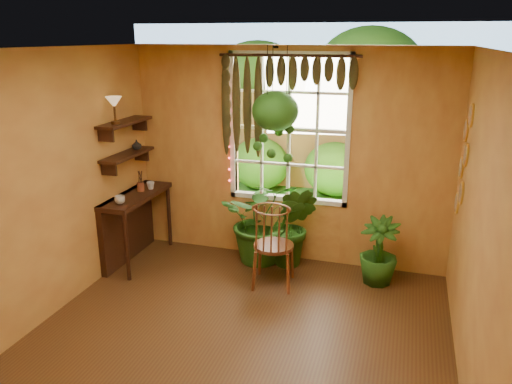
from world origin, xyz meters
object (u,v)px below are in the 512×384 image
windsor_chair (273,257)px  potted_plant_mid (293,226)px  counter_ledge (130,219)px  potted_plant_left (263,220)px  hanging_basket (275,116)px

windsor_chair → potted_plant_mid: bearing=74.6°
counter_ledge → potted_plant_mid: (2.04, 0.42, -0.02)m
potted_plant_mid → potted_plant_left: bearing=176.8°
hanging_basket → potted_plant_mid: bearing=10.6°
counter_ledge → hanging_basket: bearing=11.7°
potted_plant_left → windsor_chair: bearing=-63.8°
potted_plant_left → hanging_basket: size_ratio=0.84×
potted_plant_left → hanging_basket: (0.16, -0.07, 1.34)m
counter_ledge → potted_plant_mid: potted_plant_mid is taller
counter_ledge → potted_plant_mid: 2.08m
counter_ledge → windsor_chair: 1.97m
potted_plant_left → hanging_basket: bearing=-22.1°
potted_plant_mid → counter_ledge: bearing=-168.5°
counter_ledge → potted_plant_mid: bearing=11.5°
counter_ledge → windsor_chair: bearing=-5.1°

